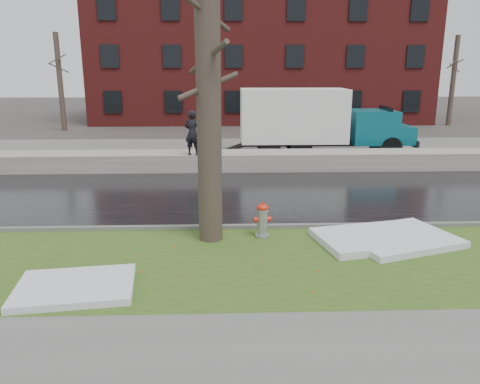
{
  "coord_description": "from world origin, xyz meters",
  "views": [
    {
      "loc": [
        -0.96,
        -10.85,
        4.21
      ],
      "look_at": [
        -0.54,
        1.19,
        1.0
      ],
      "focal_mm": 35.0,
      "sensor_mm": 36.0,
      "label": 1
    }
  ],
  "objects_px": {
    "fire_hydrant": "(262,219)",
    "tree": "(209,89)",
    "box_truck": "(314,120)",
    "worker": "(192,133)"
  },
  "relations": [
    {
      "from": "box_truck",
      "to": "tree",
      "type": "bearing_deg",
      "value": -111.97
    },
    {
      "from": "tree",
      "to": "box_truck",
      "type": "xyz_separation_m",
      "value": [
        4.76,
        11.71,
        -2.01
      ]
    },
    {
      "from": "box_truck",
      "to": "fire_hydrant",
      "type": "bearing_deg",
      "value": -106.43
    },
    {
      "from": "box_truck",
      "to": "worker",
      "type": "bearing_deg",
      "value": -145.6
    },
    {
      "from": "fire_hydrant",
      "to": "tree",
      "type": "relative_size",
      "value": 0.12
    },
    {
      "from": "box_truck",
      "to": "worker",
      "type": "relative_size",
      "value": 5.36
    },
    {
      "from": "tree",
      "to": "worker",
      "type": "distance_m",
      "value": 8.16
    },
    {
      "from": "fire_hydrant",
      "to": "tree",
      "type": "distance_m",
      "value": 3.45
    },
    {
      "from": "worker",
      "to": "tree",
      "type": "bearing_deg",
      "value": 112.64
    },
    {
      "from": "fire_hydrant",
      "to": "tree",
      "type": "height_order",
      "value": "tree"
    }
  ]
}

